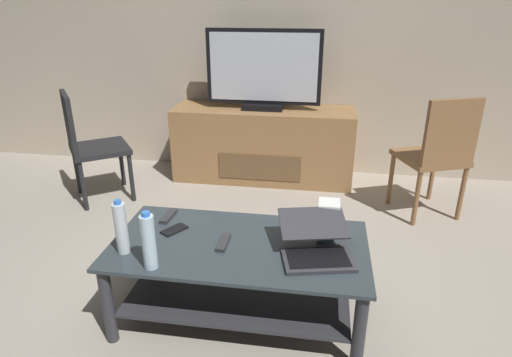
{
  "coord_description": "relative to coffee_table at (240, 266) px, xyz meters",
  "views": [
    {
      "loc": [
        0.36,
        -1.94,
        1.6
      ],
      "look_at": [
        -0.01,
        0.42,
        0.6
      ],
      "focal_mm": 30.5,
      "sensor_mm": 36.0,
      "label": 1
    }
  ],
  "objects": [
    {
      "name": "dining_chair",
      "position": [
        1.24,
        1.36,
        0.23
      ],
      "size": [
        0.57,
        0.57,
        0.96
      ],
      "color": "brown",
      "rests_on": "ground"
    },
    {
      "name": "media_cabinet",
      "position": [
        -0.15,
        1.94,
        0.03
      ],
      "size": [
        1.63,
        0.52,
        0.67
      ],
      "color": "olive",
      "rests_on": "ground"
    },
    {
      "name": "cell_phone",
      "position": [
        -0.37,
        0.07,
        0.14
      ],
      "size": [
        0.14,
        0.16,
        0.01
      ],
      "primitive_type": "cube",
      "rotation": [
        0.0,
        0.0,
        -0.6
      ],
      "color": "black",
      "rests_on": "coffee_table"
    },
    {
      "name": "tv_remote",
      "position": [
        -0.45,
        0.21,
        0.15
      ],
      "size": [
        0.05,
        0.16,
        0.02
      ],
      "primitive_type": "cube",
      "rotation": [
        0.0,
        0.0,
        -0.07
      ],
      "color": "#2D2D30",
      "rests_on": "coffee_table"
    },
    {
      "name": "back_wall",
      "position": [
        0.01,
        2.26,
        1.09
      ],
      "size": [
        6.4,
        0.12,
        2.8
      ],
      "primitive_type": "cube",
      "color": "#B2A38C",
      "rests_on": "ground"
    },
    {
      "name": "laptop",
      "position": [
        0.38,
        -0.04,
        0.19
      ],
      "size": [
        0.4,
        0.43,
        0.16
      ],
      "color": "#333338",
      "rests_on": "coffee_table"
    },
    {
      "name": "ground_plane",
      "position": [
        0.01,
        0.08,
        -0.31
      ],
      "size": [
        7.68,
        7.68,
        0.0
      ],
      "primitive_type": "plane",
      "color": "#9E9384"
    },
    {
      "name": "soundbar_remote",
      "position": [
        -0.08,
        -0.02,
        0.15
      ],
      "size": [
        0.04,
        0.16,
        0.02
      ],
      "primitive_type": "cube",
      "rotation": [
        0.0,
        0.0,
        -0.01
      ],
      "color": "#2D2D30",
      "rests_on": "coffee_table"
    },
    {
      "name": "side_chair",
      "position": [
        -1.49,
        1.25,
        0.2
      ],
      "size": [
        0.62,
        0.62,
        0.91
      ],
      "color": "black",
      "rests_on": "ground"
    },
    {
      "name": "water_bottle_far",
      "position": [
        -0.36,
        -0.27,
        0.27
      ],
      "size": [
        0.06,
        0.06,
        0.29
      ],
      "color": "silver",
      "rests_on": "coffee_table"
    },
    {
      "name": "water_bottle_near",
      "position": [
        -0.54,
        -0.16,
        0.27
      ],
      "size": [
        0.06,
        0.06,
        0.28
      ],
      "color": "silver",
      "rests_on": "coffee_table"
    },
    {
      "name": "television",
      "position": [
        -0.15,
        1.92,
        0.69
      ],
      "size": [
        1.0,
        0.2,
        0.69
      ],
      "color": "black",
      "rests_on": "media_cabinet"
    },
    {
      "name": "coffee_table",
      "position": [
        0.0,
        0.0,
        0.0
      ],
      "size": [
        1.29,
        0.67,
        0.45
      ],
      "color": "#2D383D",
      "rests_on": "ground"
    },
    {
      "name": "router_box",
      "position": [
        0.44,
        0.21,
        0.22
      ],
      "size": [
        0.11,
        0.12,
        0.17
      ],
      "color": "white",
      "rests_on": "coffee_table"
    }
  ]
}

